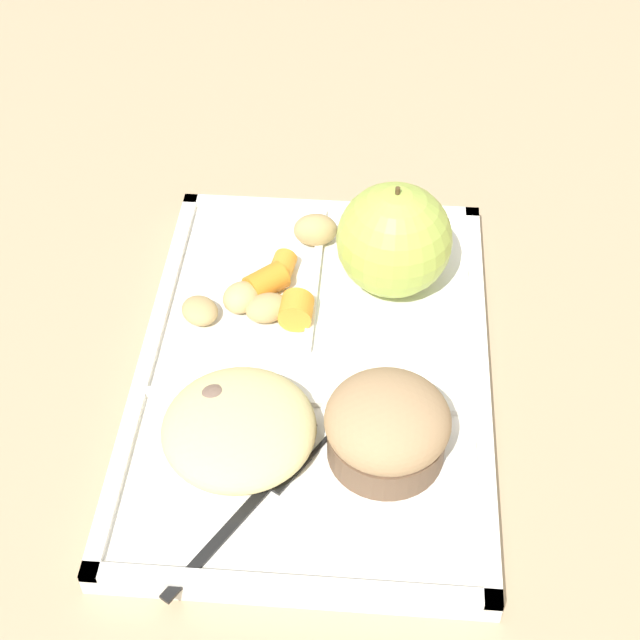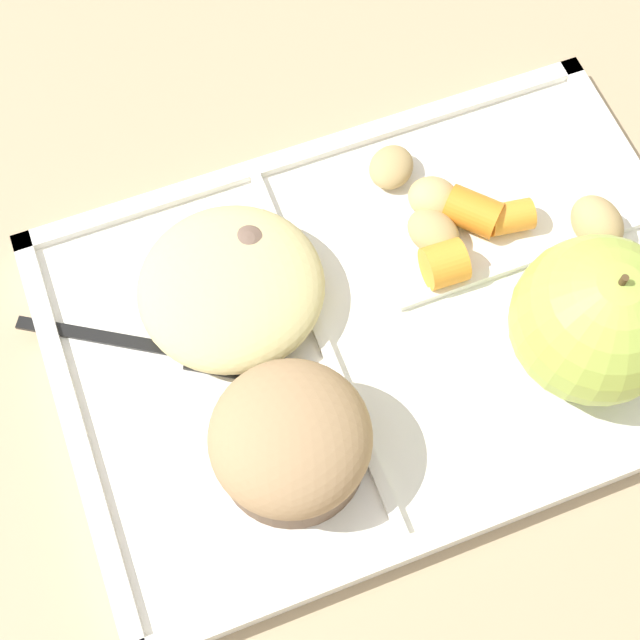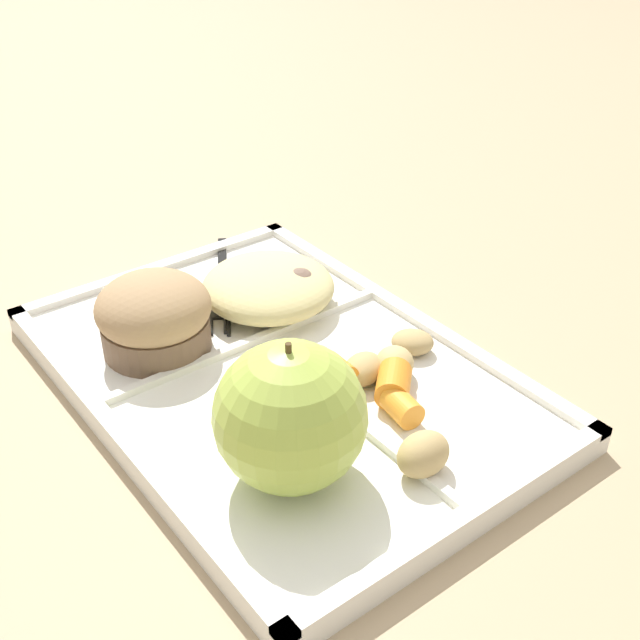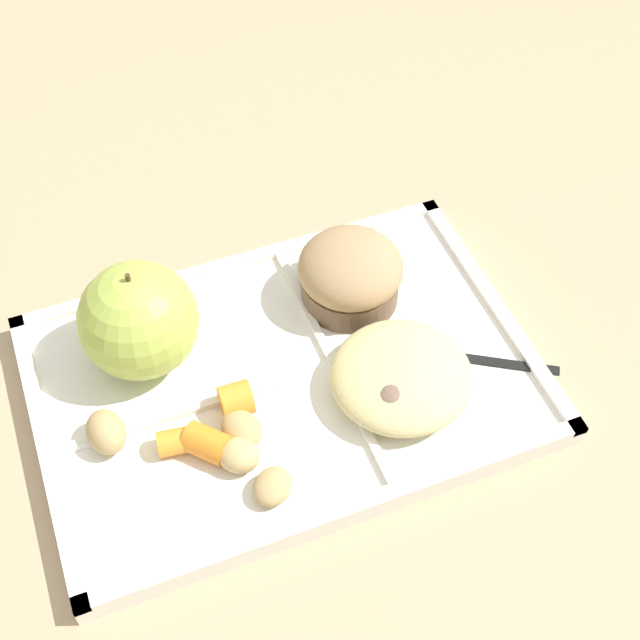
# 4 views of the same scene
# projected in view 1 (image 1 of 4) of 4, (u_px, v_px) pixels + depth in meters

# --- Properties ---
(ground) EXTENTS (6.00, 6.00, 0.00)m
(ground) POSITION_uv_depth(u_px,v_px,m) (314.00, 378.00, 0.71)
(ground) COLOR tan
(lunch_tray) EXTENTS (0.37, 0.25, 0.02)m
(lunch_tray) POSITION_uv_depth(u_px,v_px,m) (314.00, 371.00, 0.71)
(lunch_tray) COLOR white
(lunch_tray) RESTS_ON ground
(green_apple) EXTENTS (0.09, 0.09, 0.09)m
(green_apple) POSITION_uv_depth(u_px,v_px,m) (394.00, 240.00, 0.73)
(green_apple) COLOR #A8C14C
(green_apple) RESTS_ON lunch_tray
(bran_muffin) EXTENTS (0.08, 0.08, 0.06)m
(bran_muffin) POSITION_uv_depth(u_px,v_px,m) (387.00, 427.00, 0.63)
(bran_muffin) COLOR brown
(bran_muffin) RESTS_ON lunch_tray
(carrot_slice_tilted) EXTENTS (0.02, 0.03, 0.03)m
(carrot_slice_tilted) POSITION_uv_depth(u_px,v_px,m) (296.00, 310.00, 0.72)
(carrot_slice_tilted) COLOR orange
(carrot_slice_tilted) RESTS_ON lunch_tray
(carrot_slice_back) EXTENTS (0.03, 0.02, 0.02)m
(carrot_slice_back) POSITION_uv_depth(u_px,v_px,m) (282.00, 267.00, 0.76)
(carrot_slice_back) COLOR orange
(carrot_slice_back) RESTS_ON lunch_tray
(carrot_slice_large) EXTENTS (0.04, 0.04, 0.02)m
(carrot_slice_large) POSITION_uv_depth(u_px,v_px,m) (266.00, 282.00, 0.75)
(carrot_slice_large) COLOR orange
(carrot_slice_large) RESTS_ON lunch_tray
(potato_chunk_golden) EXTENTS (0.04, 0.04, 0.02)m
(potato_chunk_golden) POSITION_uv_depth(u_px,v_px,m) (241.00, 297.00, 0.74)
(potato_chunk_golden) COLOR tan
(potato_chunk_golden) RESTS_ON lunch_tray
(potato_chunk_wedge) EXTENTS (0.03, 0.04, 0.03)m
(potato_chunk_wedge) POSITION_uv_depth(u_px,v_px,m) (315.00, 230.00, 0.79)
(potato_chunk_wedge) COLOR tan
(potato_chunk_wedge) RESTS_ON lunch_tray
(potato_chunk_corner) EXTENTS (0.04, 0.04, 0.02)m
(potato_chunk_corner) POSITION_uv_depth(u_px,v_px,m) (267.00, 308.00, 0.73)
(potato_chunk_corner) COLOR tan
(potato_chunk_corner) RESTS_ON lunch_tray
(potato_chunk_large) EXTENTS (0.04, 0.04, 0.02)m
(potato_chunk_large) POSITION_uv_depth(u_px,v_px,m) (200.00, 311.00, 0.73)
(potato_chunk_large) COLOR tan
(potato_chunk_large) RESTS_ON lunch_tray
(egg_noodle_pile) EXTENTS (0.11, 0.10, 0.03)m
(egg_noodle_pile) POSITION_uv_depth(u_px,v_px,m) (239.00, 428.00, 0.64)
(egg_noodle_pile) COLOR #D6C684
(egg_noodle_pile) RESTS_ON lunch_tray
(meatball_front) EXTENTS (0.03, 0.03, 0.03)m
(meatball_front) POSITION_uv_depth(u_px,v_px,m) (216.00, 407.00, 0.65)
(meatball_front) COLOR #755B4C
(meatball_front) RESTS_ON lunch_tray
(meatball_center) EXTENTS (0.03, 0.03, 0.03)m
(meatball_center) POSITION_uv_depth(u_px,v_px,m) (254.00, 452.00, 0.63)
(meatball_center) COLOR #755B4C
(meatball_center) RESTS_ON lunch_tray
(plastic_fork) EXTENTS (0.14, 0.09, 0.00)m
(plastic_fork) POSITION_uv_depth(u_px,v_px,m) (261.00, 493.00, 0.62)
(plastic_fork) COLOR black
(plastic_fork) RESTS_ON lunch_tray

